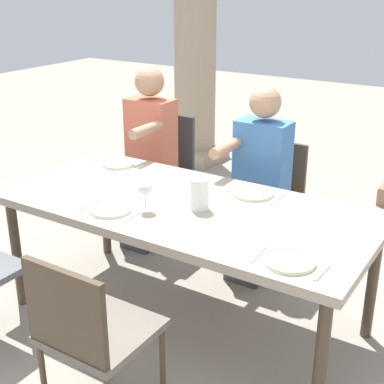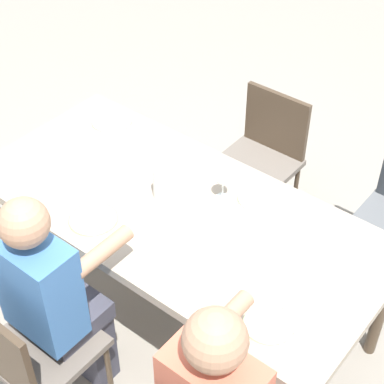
{
  "view_description": "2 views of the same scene",
  "coord_description": "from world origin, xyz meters",
  "px_view_note": "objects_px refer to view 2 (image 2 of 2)",
  "views": [
    {
      "loc": [
        1.52,
        -2.33,
        1.91
      ],
      "look_at": [
        0.03,
        0.03,
        0.81
      ],
      "focal_mm": 51.53,
      "sensor_mm": 36.0,
      "label": 1
    },
    {
      "loc": [
        -1.47,
        1.72,
        2.81
      ],
      "look_at": [
        -0.02,
        -0.09,
        0.79
      ],
      "focal_mm": 59.8,
      "sensor_mm": 36.0,
      "label": 2
    }
  ],
  "objects_px": {
    "plate_0": "(269,324)",
    "plate_1": "(261,199)",
    "chair_mid_south": "(263,153)",
    "diner_woman_green": "(56,298)",
    "plate_3": "(112,122)",
    "dining_table": "(178,217)",
    "wine_glass_1": "(223,178)",
    "chair_mid_north": "(28,351)",
    "water_pitcher": "(164,185)",
    "plate_2": "(93,219)"
  },
  "relations": [
    {
      "from": "plate_0",
      "to": "plate_1",
      "type": "relative_size",
      "value": 0.93
    },
    {
      "from": "chair_mid_south",
      "to": "plate_0",
      "type": "distance_m",
      "value": 1.48
    },
    {
      "from": "diner_woman_green",
      "to": "plate_3",
      "type": "distance_m",
      "value": 1.22
    },
    {
      "from": "dining_table",
      "to": "wine_glass_1",
      "type": "xyz_separation_m",
      "value": [
        -0.12,
        -0.2,
        0.18
      ]
    },
    {
      "from": "diner_woman_green",
      "to": "chair_mid_north",
      "type": "bearing_deg",
      "value": 89.08
    },
    {
      "from": "plate_0",
      "to": "dining_table",
      "type": "bearing_deg",
      "value": -22.88
    },
    {
      "from": "chair_mid_south",
      "to": "plate_0",
      "type": "xyz_separation_m",
      "value": [
        -0.82,
        1.21,
        0.25
      ]
    },
    {
      "from": "plate_0",
      "to": "plate_3",
      "type": "height_order",
      "value": "same"
    },
    {
      "from": "plate_3",
      "to": "dining_table",
      "type": "bearing_deg",
      "value": 156.77
    },
    {
      "from": "wine_glass_1",
      "to": "plate_1",
      "type": "bearing_deg",
      "value": -147.58
    },
    {
      "from": "wine_glass_1",
      "to": "water_pitcher",
      "type": "height_order",
      "value": "water_pitcher"
    },
    {
      "from": "chair_mid_north",
      "to": "diner_woman_green",
      "type": "height_order",
      "value": "diner_woman_green"
    },
    {
      "from": "plate_3",
      "to": "water_pitcher",
      "type": "relative_size",
      "value": 1.32
    },
    {
      "from": "wine_glass_1",
      "to": "water_pitcher",
      "type": "bearing_deg",
      "value": 37.63
    },
    {
      "from": "dining_table",
      "to": "chair_mid_north",
      "type": "height_order",
      "value": "chair_mid_north"
    },
    {
      "from": "plate_1",
      "to": "plate_2",
      "type": "xyz_separation_m",
      "value": [
        0.53,
        0.61,
        -0.0
      ]
    },
    {
      "from": "chair_mid_south",
      "to": "plate_1",
      "type": "distance_m",
      "value": 0.75
    },
    {
      "from": "chair_mid_south",
      "to": "plate_0",
      "type": "bearing_deg",
      "value": 124.1
    },
    {
      "from": "plate_3",
      "to": "water_pitcher",
      "type": "height_order",
      "value": "water_pitcher"
    },
    {
      "from": "plate_0",
      "to": "water_pitcher",
      "type": "relative_size",
      "value": 1.2
    },
    {
      "from": "chair_mid_south",
      "to": "plate_2",
      "type": "relative_size",
      "value": 3.62
    },
    {
      "from": "diner_woman_green",
      "to": "plate_0",
      "type": "bearing_deg",
      "value": -153.62
    },
    {
      "from": "chair_mid_south",
      "to": "plate_1",
      "type": "bearing_deg",
      "value": 121.59
    },
    {
      "from": "diner_woman_green",
      "to": "water_pitcher",
      "type": "xyz_separation_m",
      "value": [
        0.02,
        -0.73,
        0.14
      ]
    },
    {
      "from": "chair_mid_north",
      "to": "wine_glass_1",
      "type": "relative_size",
      "value": 5.06
    },
    {
      "from": "diner_woman_green",
      "to": "wine_glass_1",
      "type": "xyz_separation_m",
      "value": [
        -0.21,
        -0.91,
        0.19
      ]
    },
    {
      "from": "plate_2",
      "to": "plate_3",
      "type": "height_order",
      "value": "same"
    },
    {
      "from": "plate_1",
      "to": "chair_mid_south",
      "type": "bearing_deg",
      "value": -58.41
    },
    {
      "from": "plate_1",
      "to": "dining_table",
      "type": "bearing_deg",
      "value": 47.16
    },
    {
      "from": "chair_mid_north",
      "to": "wine_glass_1",
      "type": "xyz_separation_m",
      "value": [
        -0.21,
        -1.1,
        0.36
      ]
    },
    {
      "from": "chair_mid_south",
      "to": "plate_2",
      "type": "distance_m",
      "value": 1.25
    },
    {
      "from": "plate_0",
      "to": "plate_1",
      "type": "height_order",
      "value": "same"
    },
    {
      "from": "wine_glass_1",
      "to": "plate_2",
      "type": "relative_size",
      "value": 0.72
    },
    {
      "from": "plate_1",
      "to": "plate_2",
      "type": "relative_size",
      "value": 0.96
    },
    {
      "from": "plate_1",
      "to": "plate_0",
      "type": "bearing_deg",
      "value": 126.45
    },
    {
      "from": "diner_woman_green",
      "to": "plate_3",
      "type": "height_order",
      "value": "diner_woman_green"
    },
    {
      "from": "plate_0",
      "to": "plate_1",
      "type": "bearing_deg",
      "value": -53.55
    },
    {
      "from": "dining_table",
      "to": "diner_woman_green",
      "type": "distance_m",
      "value": 0.71
    },
    {
      "from": "dining_table",
      "to": "plate_1",
      "type": "bearing_deg",
      "value": -132.84
    },
    {
      "from": "chair_mid_south",
      "to": "plate_0",
      "type": "height_order",
      "value": "chair_mid_south"
    },
    {
      "from": "dining_table",
      "to": "chair_mid_south",
      "type": "relative_size",
      "value": 2.43
    },
    {
      "from": "wine_glass_1",
      "to": "chair_mid_north",
      "type": "bearing_deg",
      "value": 79.12
    },
    {
      "from": "dining_table",
      "to": "plate_0",
      "type": "xyz_separation_m",
      "value": [
        -0.73,
        0.31,
        0.07
      ]
    },
    {
      "from": "plate_1",
      "to": "water_pitcher",
      "type": "height_order",
      "value": "water_pitcher"
    },
    {
      "from": "diner_woman_green",
      "to": "plate_3",
      "type": "bearing_deg",
      "value": -57.41
    },
    {
      "from": "chair_mid_north",
      "to": "dining_table",
      "type": "bearing_deg",
      "value": -95.77
    },
    {
      "from": "plate_2",
      "to": "chair_mid_south",
      "type": "bearing_deg",
      "value": -97.67
    },
    {
      "from": "dining_table",
      "to": "chair_mid_south",
      "type": "distance_m",
      "value": 0.92
    },
    {
      "from": "diner_woman_green",
      "to": "plate_3",
      "type": "relative_size",
      "value": 5.55
    },
    {
      "from": "chair_mid_north",
      "to": "diner_woman_green",
      "type": "relative_size",
      "value": 0.68
    }
  ]
}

